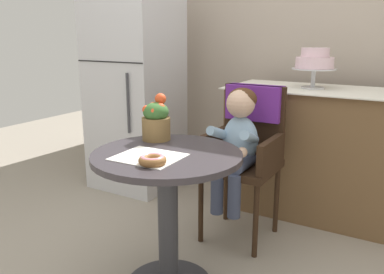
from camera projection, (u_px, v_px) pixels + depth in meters
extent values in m
cube|color=#B2A393|center=(292.00, 23.00, 3.29)|extent=(4.80, 0.10, 2.70)
cylinder|color=#332D33|center=(167.00, 156.00, 1.91)|extent=(0.72, 0.72, 0.03)
cylinder|color=#333338|center=(168.00, 225.00, 2.00)|extent=(0.10, 0.10, 0.69)
cube|color=#332114|center=(241.00, 167.00, 2.48)|extent=(0.42, 0.42, 0.04)
cube|color=#332114|center=(254.00, 121.00, 2.57)|extent=(0.40, 0.04, 0.46)
cube|color=#332114|center=(214.00, 145.00, 2.54)|extent=(0.04, 0.38, 0.18)
cube|color=#332114|center=(271.00, 154.00, 2.36)|extent=(0.04, 0.38, 0.18)
cube|color=#6B2893|center=(255.00, 103.00, 2.54)|extent=(0.36, 0.11, 0.22)
cylinder|color=#332114|center=(201.00, 208.00, 2.48)|extent=(0.03, 0.03, 0.45)
cylinder|color=#332114|center=(256.00, 221.00, 2.30)|extent=(0.03, 0.03, 0.45)
cylinder|color=#332114|center=(226.00, 189.00, 2.78)|extent=(0.03, 0.03, 0.45)
cylinder|color=#332114|center=(276.00, 200.00, 2.60)|extent=(0.03, 0.03, 0.45)
ellipsoid|color=#8CADCC|center=(240.00, 140.00, 2.42)|extent=(0.22, 0.16, 0.30)
sphere|color=#E0B293|center=(241.00, 103.00, 2.35)|extent=(0.17, 0.17, 0.17)
ellipsoid|color=#4C2D19|center=(242.00, 99.00, 2.36)|extent=(0.17, 0.17, 0.14)
cylinder|color=#8CADCC|center=(220.00, 133.00, 2.38)|extent=(0.08, 0.23, 0.13)
sphere|color=#E0B293|center=(215.00, 148.00, 2.33)|extent=(0.06, 0.06, 0.06)
cylinder|color=#8CADCC|center=(250.00, 138.00, 2.28)|extent=(0.08, 0.23, 0.13)
sphere|color=#E0B293|center=(242.00, 152.00, 2.24)|extent=(0.06, 0.06, 0.06)
cylinder|color=#3F4760|center=(226.00, 160.00, 2.40)|extent=(0.09, 0.22, 0.09)
cylinder|color=#3F4760|center=(217.00, 192.00, 2.36)|extent=(0.08, 0.08, 0.26)
cylinder|color=#3F4760|center=(243.00, 163.00, 2.35)|extent=(0.09, 0.22, 0.09)
cylinder|color=#3F4760|center=(234.00, 196.00, 2.30)|extent=(0.08, 0.08, 0.26)
cube|color=white|center=(149.00, 157.00, 1.83)|extent=(0.30, 0.26, 0.00)
torus|color=#936033|center=(152.00, 160.00, 1.72)|extent=(0.12, 0.12, 0.04)
torus|color=pink|center=(152.00, 158.00, 1.72)|extent=(0.11, 0.11, 0.02)
cylinder|color=brown|center=(156.00, 129.00, 2.12)|extent=(0.15, 0.15, 0.12)
ellipsoid|color=#38662D|center=(156.00, 112.00, 2.10)|extent=(0.14, 0.14, 0.10)
sphere|color=#E54C23|center=(160.00, 109.00, 2.09)|extent=(0.06, 0.06, 0.06)
sphere|color=#E54C23|center=(160.00, 99.00, 2.11)|extent=(0.06, 0.06, 0.06)
sphere|color=#E54C23|center=(154.00, 108.00, 2.13)|extent=(0.07, 0.07, 0.07)
sphere|color=#E54C23|center=(147.00, 110.00, 2.09)|extent=(0.05, 0.05, 0.05)
sphere|color=#E54C23|center=(154.00, 112.00, 2.06)|extent=(0.06, 0.06, 0.06)
cube|color=brown|center=(338.00, 155.00, 2.79)|extent=(1.50, 0.56, 0.90)
cube|color=white|center=(344.00, 91.00, 2.68)|extent=(1.56, 0.62, 0.01)
cylinder|color=silver|center=(313.00, 88.00, 2.77)|extent=(0.16, 0.16, 0.01)
cylinder|color=silver|center=(313.00, 78.00, 2.76)|extent=(0.03, 0.03, 0.12)
cylinder|color=silver|center=(314.00, 69.00, 2.74)|extent=(0.30, 0.30, 0.01)
cylinder|color=silver|center=(314.00, 63.00, 2.73)|extent=(0.26, 0.25, 0.08)
cylinder|color=silver|center=(314.00, 67.00, 2.74)|extent=(0.26, 0.26, 0.01)
cylinder|color=silver|center=(315.00, 52.00, 2.71)|extent=(0.19, 0.19, 0.06)
cylinder|color=silver|center=(315.00, 56.00, 2.72)|extent=(0.19, 0.19, 0.01)
cube|color=silver|center=(135.00, 86.00, 3.30)|extent=(0.64, 0.60, 1.70)
cube|color=black|center=(109.00, 62.00, 3.00)|extent=(0.63, 0.01, 0.01)
cylinder|color=#3F3F44|center=(128.00, 103.00, 2.98)|extent=(0.02, 0.02, 0.45)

